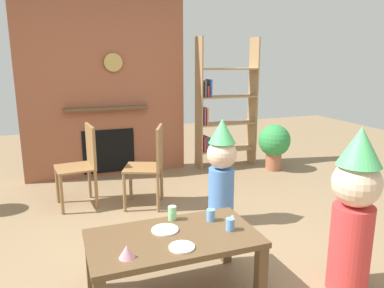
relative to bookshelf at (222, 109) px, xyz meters
name	(u,v)px	position (x,y,z in m)	size (l,w,h in m)	color
ground_plane	(192,260)	(-1.37, -2.40, -0.86)	(12.00, 12.00, 0.00)	#846B4C
brick_fireplace_feature	(105,89)	(-1.67, 0.20, 0.33)	(2.20, 0.28, 2.40)	#935138
bookshelf	(222,109)	(0.00, 0.00, 0.00)	(0.90, 0.28, 1.90)	#9E7A51
coffee_table	(174,245)	(-1.65, -2.79, -0.49)	(1.15, 0.63, 0.45)	brown
paper_cup_near_left	(230,224)	(-1.25, -2.84, -0.37)	(0.06, 0.06, 0.09)	#669EE0
paper_cup_near_right	(211,215)	(-1.31, -2.65, -0.37)	(0.06, 0.06, 0.09)	#669EE0
paper_cup_center	(172,213)	(-1.58, -2.54, -0.36)	(0.06, 0.06, 0.11)	#8CD18C
paper_plate_front	(165,230)	(-1.68, -2.69, -0.41)	(0.19, 0.19, 0.01)	white
paper_plate_rear	(182,247)	(-1.65, -2.96, -0.41)	(0.17, 0.17, 0.01)	white
birthday_cake_slice	(127,252)	(-1.99, -2.96, -0.38)	(0.10, 0.10, 0.08)	pink
table_fork	(230,220)	(-1.18, -2.70, -0.41)	(0.15, 0.02, 0.01)	silver
child_with_cone_hat	(354,207)	(-0.46, -3.15, -0.24)	(0.33, 0.33, 1.19)	#D13838
child_in_pink	(222,169)	(-0.85, -1.83, -0.31)	(0.29, 0.29, 1.05)	#4C7FC6
dining_chair_left	(83,161)	(-2.08, -0.87, -0.35)	(0.44, 0.44, 0.90)	olive
dining_chair_middle	(151,161)	(-1.38, -1.16, -0.35)	(0.52, 0.52, 0.90)	olive
potted_plant_tall	(274,143)	(0.63, -0.46, -0.46)	(0.46, 0.46, 0.67)	#9E5B42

